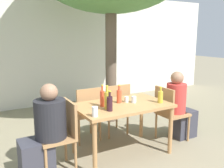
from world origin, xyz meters
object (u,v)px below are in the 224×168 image
at_px(patio_chair_2, 87,111).
at_px(dining_table_front, 122,110).
at_px(soda_bottle_2, 102,98).
at_px(patio_chair_1, 169,110).
at_px(drinking_glass_2, 134,99).
at_px(soda_bottle_4, 119,96).
at_px(oil_cruet_0, 160,97).
at_px(patio_chair_3, 116,106).
at_px(oil_cruet_3, 107,100).
at_px(drinking_glass_1, 126,99).
at_px(wine_bottle_1, 110,103).
at_px(drinking_glass_0, 95,112).
at_px(person_seated_0, 44,134).
at_px(patio_chair_0, 62,131).
at_px(person_seated_1, 180,109).

bearing_deg(patio_chair_2, dining_table_front, 112.69).
xyz_separation_m(dining_table_front, soda_bottle_2, (-0.30, 0.05, 0.21)).
xyz_separation_m(patio_chair_1, drinking_glass_2, (-0.72, -0.01, 0.29)).
xyz_separation_m(dining_table_front, soda_bottle_4, (-0.00, 0.09, 0.20)).
height_order(patio_chair_2, oil_cruet_0, oil_cruet_0).
relative_size(patio_chair_3, oil_cruet_3, 2.86).
bearing_deg(drinking_glass_1, wine_bottle_1, -149.19).
relative_size(wine_bottle_1, oil_cruet_3, 0.85).
bearing_deg(patio_chair_3, drinking_glass_2, 83.40).
height_order(patio_chair_1, patio_chair_3, same).
xyz_separation_m(patio_chair_3, soda_bottle_4, (-0.28, -0.57, 0.34)).
bearing_deg(patio_chair_1, dining_table_front, 90.00).
bearing_deg(drinking_glass_0, patio_chair_3, 48.08).
distance_m(wine_bottle_1, soda_bottle_2, 0.25).
distance_m(dining_table_front, drinking_glass_0, 0.68).
height_order(wine_bottle_1, drinking_glass_0, wine_bottle_1).
xyz_separation_m(wine_bottle_1, drinking_glass_0, (-0.27, -0.11, -0.04)).
bearing_deg(drinking_glass_1, oil_cruet_0, -33.83).
distance_m(person_seated_0, wine_bottle_1, 0.92).
relative_size(patio_chair_2, soda_bottle_2, 2.99).
height_order(patio_chair_3, drinking_glass_0, patio_chair_3).
height_order(person_seated_0, drinking_glass_2, person_seated_0).
height_order(patio_chair_0, patio_chair_1, same).
distance_m(patio_chair_2, oil_cruet_3, 0.82).
distance_m(dining_table_front, oil_cruet_0, 0.61).
bearing_deg(wine_bottle_1, person_seated_1, 7.39).
xyz_separation_m(patio_chair_2, soda_bottle_4, (0.27, -0.57, 0.34)).
distance_m(oil_cruet_3, drinking_glass_2, 0.51).
xyz_separation_m(patio_chair_1, soda_bottle_2, (-1.22, 0.05, 0.36)).
distance_m(person_seated_1, oil_cruet_0, 0.74).
distance_m(person_seated_0, oil_cruet_3, 0.93).
xyz_separation_m(dining_table_front, patio_chair_2, (-0.27, 0.66, -0.15)).
bearing_deg(oil_cruet_3, patio_chair_0, 172.33).
bearing_deg(soda_bottle_2, patio_chair_2, 87.80).
relative_size(wine_bottle_1, drinking_glass_1, 3.21).
bearing_deg(oil_cruet_3, drinking_glass_2, 8.00).
distance_m(person_seated_1, oil_cruet_3, 1.51).
bearing_deg(wine_bottle_1, dining_table_front, 31.20).
relative_size(drinking_glass_0, drinking_glass_1, 1.48).
relative_size(oil_cruet_0, drinking_glass_1, 2.87).
bearing_deg(patio_chair_2, person_seated_0, 36.76).
relative_size(person_seated_0, drinking_glass_0, 9.33).
distance_m(patio_chair_2, person_seated_0, 1.10).
bearing_deg(patio_chair_0, soda_bottle_4, 95.36).
distance_m(wine_bottle_1, drinking_glass_1, 0.51).
relative_size(person_seated_0, wine_bottle_1, 4.29).
bearing_deg(soda_bottle_4, patio_chair_0, -174.64).
distance_m(patio_chair_1, soda_bottle_4, 0.99).
bearing_deg(drinking_glass_1, drinking_glass_0, -152.23).
distance_m(drinking_glass_0, drinking_glass_2, 0.84).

